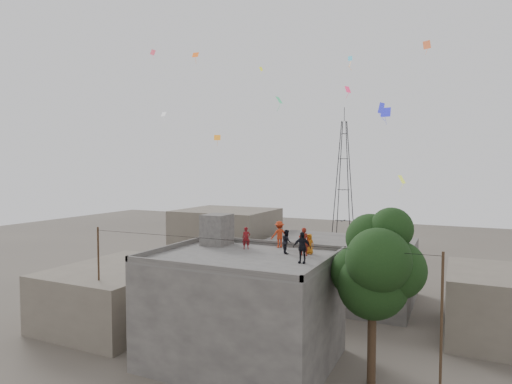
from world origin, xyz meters
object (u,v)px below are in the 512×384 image
person_red_adult (304,242)px  person_dark_adult (302,248)px  stair_head_box (217,230)px  transmission_tower (344,183)px  tree (376,266)px

person_red_adult → person_dark_adult: 2.01m
stair_head_box → transmission_tower: size_ratio=0.10×
tree → transmission_tower: bearing=106.1°
stair_head_box → person_dark_adult: 7.45m
stair_head_box → transmission_tower: transmission_tower is taller
person_dark_adult → stair_head_box: bearing=154.9°
stair_head_box → person_red_adult: stair_head_box is taller
transmission_tower → person_dark_adult: transmission_tower is taller
transmission_tower → person_red_adult: size_ratio=12.39×
tree → person_red_adult: bearing=166.0°
person_red_adult → transmission_tower: bearing=-84.3°
tree → person_dark_adult: size_ratio=5.50×
stair_head_box → tree: bearing=-10.7°
transmission_tower → person_dark_adult: 41.05m
person_red_adult → person_dark_adult: size_ratio=0.98×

